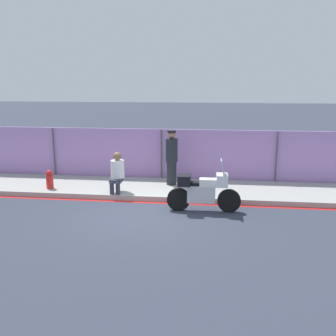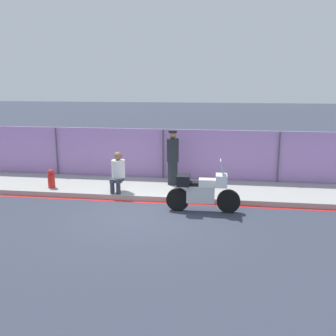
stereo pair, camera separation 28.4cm
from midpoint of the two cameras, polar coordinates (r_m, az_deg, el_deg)
ground_plane at (r=11.17m, az=-3.07°, el=-6.77°), size 120.00×120.00×0.00m
sidewalk at (r=13.48m, az=-0.95°, el=-3.01°), size 30.71×2.47×0.16m
curb_paint_stripe at (r=12.25m, az=-1.98°, el=-5.00°), size 30.71×0.18×0.01m
storefront_fence at (r=14.55m, az=-0.10°, el=1.81°), size 29.18×0.17×1.97m
motorcycle at (r=11.30m, az=5.74°, el=-3.29°), size 2.12×0.54×1.53m
officer_standing at (r=13.49m, az=1.29°, el=1.56°), size 0.42×0.42×1.88m
person_seated_on_curb at (r=12.80m, az=-6.66°, el=-0.30°), size 0.44×0.69×1.30m
fire_hydrant at (r=13.76m, az=-16.01°, el=-1.51°), size 0.23×0.29×0.63m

